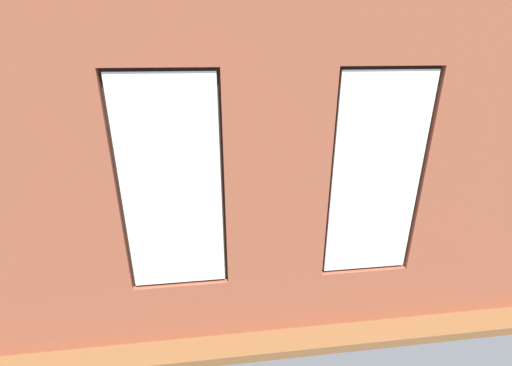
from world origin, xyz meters
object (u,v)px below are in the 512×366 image
object	(u,v)px
potted_plant_mid_room_small	(284,181)
potted_plant_between_couches	(325,235)
couch_by_window	(224,268)
papasan_chair	(223,175)
remote_gray	(248,198)
media_console	(97,209)
tv_flatscreen	(91,176)
potted_plant_corner_near_left	(349,153)
potted_plant_corner_far_left	(453,234)
cup_ceramic	(267,201)
candle_jar	(282,193)
coffee_table	(260,204)
couch_left	(394,216)
potted_plant_near_tv	(110,221)
remote_silver	(234,205)
table_plant_small	(260,193)
potted_plant_by_left_couch	(342,185)
potted_plant_foreground_right	(130,165)
potted_plant_beside_window_right	(134,270)

from	to	relation	value
potted_plant_mid_room_small	potted_plant_between_couches	bearing A→B (deg)	89.98
couch_by_window	papasan_chair	world-z (taller)	couch_by_window
couch_by_window	remote_gray	world-z (taller)	couch_by_window
media_console	tv_flatscreen	xyz separation A→B (m)	(0.00, -0.00, 0.61)
couch_by_window	potted_plant_mid_room_small	size ratio (longest dim) A/B	3.09
couch_by_window	tv_flatscreen	size ratio (longest dim) A/B	1.73
papasan_chair	potted_plant_mid_room_small	distance (m)	1.25
potted_plant_corner_near_left	potted_plant_between_couches	xyz separation A→B (m)	(1.62, 3.36, 0.00)
tv_flatscreen	potted_plant_corner_near_left	world-z (taller)	potted_plant_corner_near_left
potted_plant_corner_near_left	potted_plant_corner_far_left	size ratio (longest dim) A/B	0.97
cup_ceramic	candle_jar	bearing A→B (deg)	-139.69
remote_gray	coffee_table	bearing A→B (deg)	19.00
candle_jar	potted_plant_corner_far_left	world-z (taller)	potted_plant_corner_far_left
couch_left	potted_plant_near_tv	bearing A→B (deg)	-89.33
couch_left	remote_silver	bearing A→B (deg)	-102.15
candle_jar	table_plant_small	size ratio (longest dim) A/B	0.44
potted_plant_by_left_couch	potted_plant_foreground_right	bearing A→B (deg)	-13.79
candle_jar	potted_plant_by_left_couch	size ratio (longest dim) A/B	0.20
potted_plant_corner_near_left	remote_silver	bearing A→B (deg)	34.94
potted_plant_mid_room_small	potted_plant_foreground_right	bearing A→B (deg)	-12.69
potted_plant_beside_window_right	potted_plant_corner_near_left	distance (m)	5.30
candle_jar	potted_plant_near_tv	xyz separation A→B (m)	(2.63, 0.87, 0.10)
coffee_table	potted_plant_foreground_right	size ratio (longest dim) A/B	1.08
potted_plant_corner_far_left	potted_plant_foreground_right	xyz separation A→B (m)	(4.71, -3.46, -0.06)
couch_by_window	potted_plant_by_left_couch	size ratio (longest dim) A/B	2.94
potted_plant_mid_room_small	potted_plant_corner_far_left	world-z (taller)	potted_plant_corner_far_left
tv_flatscreen	potted_plant_by_left_couch	distance (m)	4.51
papasan_chair	potted_plant_foreground_right	bearing A→B (deg)	-11.73
couch_left	coffee_table	xyz separation A→B (m)	(2.10, -0.63, 0.06)
remote_gray	potted_plant_mid_room_small	size ratio (longest dim) A/B	0.31
potted_plant_foreground_right	cup_ceramic	bearing A→B (deg)	144.84
potted_plant_beside_window_right	potted_plant_near_tv	distance (m)	1.15
coffee_table	potted_plant_mid_room_small	bearing A→B (deg)	-121.73
remote_silver	remote_gray	world-z (taller)	same
potted_plant_mid_room_small	potted_plant_between_couches	world-z (taller)	potted_plant_between_couches
remote_gray	potted_plant_corner_near_left	xyz separation A→B (m)	(-2.43, -1.66, 0.22)
table_plant_small	remote_gray	size ratio (longest dim) A/B	1.52
potted_plant_corner_near_left	potted_plant_beside_window_right	bearing A→B (deg)	41.69
remote_silver	potted_plant_mid_room_small	xyz separation A→B (m)	(-1.07, -1.12, -0.09)
table_plant_small	potted_plant_corner_far_left	world-z (taller)	potted_plant_corner_far_left
tv_flatscreen	couch_by_window	bearing A→B (deg)	136.06
potted_plant_corner_far_left	coffee_table	bearing A→B (deg)	-38.16
remote_gray	potted_plant_corner_near_left	distance (m)	2.95
potted_plant_by_left_couch	couch_by_window	bearing A→B (deg)	44.59
cup_ceramic	papasan_chair	distance (m)	1.59
couch_by_window	coffee_table	bearing A→B (deg)	-112.05
potted_plant_near_tv	couch_left	bearing A→B (deg)	-178.52
potted_plant_foreground_right	tv_flatscreen	bearing A→B (deg)	77.38
potted_plant_mid_room_small	potted_plant_by_left_couch	bearing A→B (deg)	163.14
potted_plant_beside_window_right	cup_ceramic	bearing A→B (deg)	-137.96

